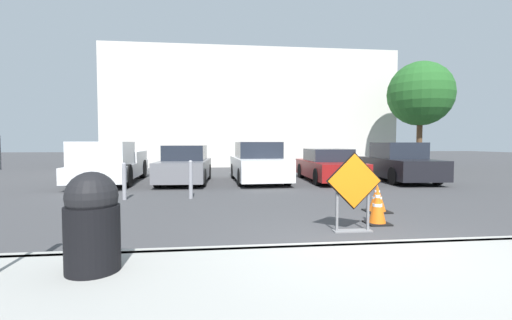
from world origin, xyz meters
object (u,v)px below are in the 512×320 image
at_px(road_closed_sign, 354,188).
at_px(bollard_nearest, 191,178).
at_px(traffic_cone_second, 377,198).
at_px(traffic_cone_nearest, 377,206).
at_px(parked_car_nearest, 185,166).
at_px(trash_bin, 92,221).
at_px(parked_car_fourth, 398,163).
at_px(parked_car_second, 258,164).
at_px(parked_car_third, 328,166).
at_px(bollard_second, 124,180).
at_px(pickup_truck, 109,165).

bearing_deg(road_closed_sign, bollard_nearest, 127.72).
bearing_deg(traffic_cone_second, traffic_cone_nearest, -115.97).
distance_m(parked_car_nearest, trash_bin, 9.80).
bearing_deg(parked_car_fourth, bollard_nearest, 27.83).
bearing_deg(parked_car_second, parked_car_third, 176.09).
xyz_separation_m(road_closed_sign, parked_car_fourth, (5.13, 7.71, -0.05)).
xyz_separation_m(parked_car_second, bollard_second, (-4.24, -4.01, -0.19)).
bearing_deg(parked_car_third, bollard_second, 30.69).
bearing_deg(parked_car_second, trash_bin, 70.33).
bearing_deg(traffic_cone_nearest, parked_car_second, 100.65).
distance_m(pickup_truck, bollard_nearest, 5.27).
relative_size(pickup_truck, parked_car_third, 1.19).
relative_size(parked_car_nearest, bollard_nearest, 3.97).
distance_m(parked_car_nearest, bollard_second, 4.17).
height_order(parked_car_nearest, bollard_second, parked_car_nearest).
bearing_deg(parked_car_nearest, bollard_second, 74.28).
xyz_separation_m(parked_car_nearest, trash_bin, (-0.15, -9.80, 0.02)).
bearing_deg(trash_bin, road_closed_sign, 25.28).
height_order(pickup_truck, parked_car_fourth, pickup_truck).
height_order(traffic_cone_nearest, parked_car_second, parked_car_second).
height_order(pickup_truck, parked_car_nearest, pickup_truck).
height_order(parked_car_nearest, bollard_nearest, parked_car_nearest).
bearing_deg(traffic_cone_nearest, parked_car_nearest, 120.11).
relative_size(traffic_cone_second, parked_car_second, 0.14).
distance_m(traffic_cone_second, parked_car_fourth, 7.22).
height_order(traffic_cone_nearest, bollard_second, bollard_second).
height_order(traffic_cone_nearest, bollard_nearest, bollard_nearest).
bearing_deg(traffic_cone_second, parked_car_fourth, 57.35).
xyz_separation_m(traffic_cone_second, bollard_nearest, (-4.38, 2.41, 0.26)).
bearing_deg(parked_car_fourth, pickup_truck, 2.21).
relative_size(road_closed_sign, trash_bin, 1.27).
relative_size(road_closed_sign, parked_car_nearest, 0.33).
bearing_deg(traffic_cone_nearest, pickup_truck, 133.84).
relative_size(traffic_cone_nearest, bollard_nearest, 0.68).
height_order(parked_car_second, parked_car_fourth, parked_car_second).
relative_size(parked_car_nearest, trash_bin, 3.88).
xyz_separation_m(traffic_cone_nearest, parked_car_fourth, (4.43, 7.18, 0.37)).
relative_size(pickup_truck, parked_car_second, 1.20).
distance_m(parked_car_nearest, parked_car_fourth, 8.78).
bearing_deg(bollard_second, pickup_truck, 111.60).
relative_size(parked_car_nearest, parked_car_fourth, 0.92).
height_order(traffic_cone_nearest, parked_car_nearest, parked_car_nearest).
bearing_deg(parked_car_third, road_closed_sign, 76.46).
xyz_separation_m(road_closed_sign, parked_car_nearest, (-3.64, 8.01, -0.09)).
bearing_deg(parked_car_nearest, parked_car_second, -176.17).
height_order(traffic_cone_second, bollard_second, bollard_second).
distance_m(traffic_cone_second, bollard_second, 6.66).
relative_size(road_closed_sign, parked_car_third, 0.30).
height_order(road_closed_sign, trash_bin, road_closed_sign).
xyz_separation_m(pickup_truck, trash_bin, (2.76, -9.86, -0.04)).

